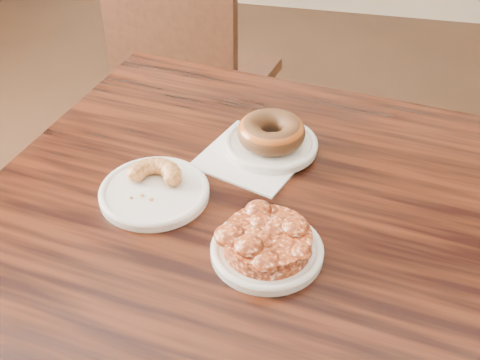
% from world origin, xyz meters
% --- Properties ---
extents(cafe_table, '(0.93, 0.93, 0.75)m').
position_xyz_m(cafe_table, '(-0.22, -0.09, 0.38)').
color(cafe_table, black).
rests_on(cafe_table, floor).
extents(chair_far, '(0.51, 0.51, 0.90)m').
position_xyz_m(chair_far, '(-0.53, 0.81, 0.45)').
color(chair_far, black).
rests_on(chair_far, floor).
extents(napkin, '(0.21, 0.21, 0.00)m').
position_xyz_m(napkin, '(-0.21, 0.03, 0.75)').
color(napkin, white).
rests_on(napkin, cafe_table).
extents(plate_donut, '(0.17, 0.17, 0.01)m').
position_xyz_m(plate_donut, '(-0.19, 0.06, 0.76)').
color(plate_donut, white).
rests_on(plate_donut, napkin).
extents(plate_cruller, '(0.18, 0.18, 0.01)m').
position_xyz_m(plate_cruller, '(-0.35, -0.11, 0.76)').
color(plate_cruller, white).
rests_on(plate_cruller, cafe_table).
extents(plate_fritter, '(0.16, 0.16, 0.01)m').
position_xyz_m(plate_fritter, '(-0.15, -0.20, 0.76)').
color(plate_fritter, white).
rests_on(plate_fritter, cafe_table).
extents(glazed_donut, '(0.12, 0.12, 0.04)m').
position_xyz_m(glazed_donut, '(-0.19, 0.06, 0.79)').
color(glazed_donut, '#8C4814').
rests_on(glazed_donut, plate_donut).
extents(apple_fritter, '(0.17, 0.17, 0.04)m').
position_xyz_m(apple_fritter, '(-0.15, -0.20, 0.78)').
color(apple_fritter, '#3F1306').
rests_on(apple_fritter, plate_fritter).
extents(cruller_fragment, '(0.10, 0.10, 0.03)m').
position_xyz_m(cruller_fragment, '(-0.35, -0.11, 0.78)').
color(cruller_fragment, brown).
rests_on(cruller_fragment, plate_cruller).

